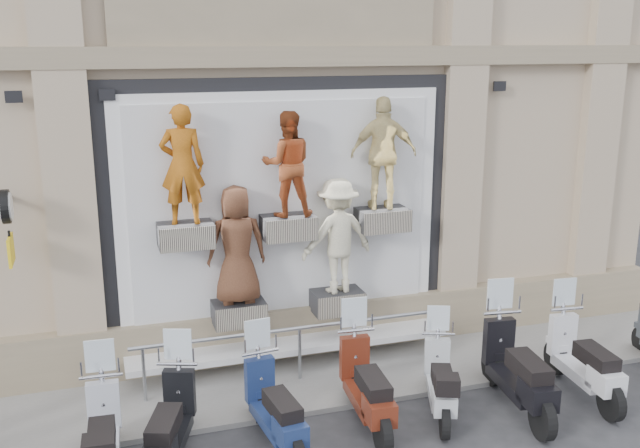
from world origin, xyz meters
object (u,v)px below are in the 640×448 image
Objects in this scene: scooter_f at (367,370)px; scooter_h at (519,353)px; guard_rail at (300,355)px; scooter_i at (585,345)px; scooter_c at (102,423)px; scooter_e at (274,392)px; clock_sign_bracket at (7,217)px; scooter_d at (169,409)px; scooter_g at (441,368)px.

scooter_h is (2.16, -0.28, 0.06)m from scooter_f.
guard_rail is 4.18m from scooter_i.
scooter_f is 3.32m from scooter_i.
guard_rail is 3.37m from scooter_c.
scooter_c is 0.97× the size of scooter_f.
scooter_f is at bearing -0.19° from scooter_e.
guard_rail is 2.70× the size of scooter_e.
scooter_f is at bearing -23.25° from clock_sign_bracket.
scooter_i is (3.84, -1.64, 0.34)m from guard_rail.
scooter_d is 0.89× the size of scooter_h.
guard_rail is at bearing 158.18° from scooter_g.
scooter_f reaches higher than scooter_e.
scooter_f reaches higher than guard_rail.
clock_sign_bracket is 0.54× the size of scooter_c.
clock_sign_bracket is 4.24m from scooter_e.
clock_sign_bracket is 0.52× the size of scooter_i.
scooter_c is at bearing -174.21° from scooter_i.
clock_sign_bracket is (-3.90, 0.47, 2.34)m from guard_rail.
clock_sign_bracket is 0.54× the size of scooter_d.
scooter_f is at bearing 22.96° from scooter_d.
clock_sign_bracket is 8.26m from scooter_i.
clock_sign_bracket reaches higher than scooter_c.
scooter_h reaches higher than guard_rail.
guard_rail is 2.20m from scooter_g.
scooter_i is (7.74, -2.11, -2.00)m from clock_sign_bracket.
scooter_i is (2.23, -0.15, 0.10)m from scooter_g.
scooter_d is 3.72m from scooter_g.
scooter_e is 0.88× the size of scooter_h.
clock_sign_bracket is at bearing 140.36° from scooter_e.
scooter_c is 0.79m from scooter_d.
scooter_e is at bearing -169.31° from scooter_f.
scooter_c is at bearing -173.18° from scooter_h.
clock_sign_bracket is 0.48× the size of scooter_h.
scooter_e is (2.10, 0.12, -0.01)m from scooter_c.
scooter_e reaches higher than guard_rail.
guard_rail is 2.66× the size of scooter_d.
scooter_g is 0.81× the size of scooter_h.
scooter_f is 1.14× the size of scooter_g.
scooter_h is at bearing 9.13° from scooter_g.
scooter_h is (5.57, -0.01, 0.09)m from scooter_c.
scooter_h is (6.58, -2.18, -1.94)m from clock_sign_bracket.
scooter_c is at bearing -171.03° from scooter_f.
scooter_f is at bearing 7.38° from scooter_c.
scooter_c is 4.50m from scooter_g.
scooter_d is at bearing -174.93° from scooter_i.
scooter_g is 0.87× the size of scooter_i.
scooter_g is (2.39, 0.09, -0.06)m from scooter_e.
scooter_c is at bearing -155.07° from scooter_d.
scooter_h reaches higher than scooter_c.
scooter_e is 0.95× the size of scooter_f.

